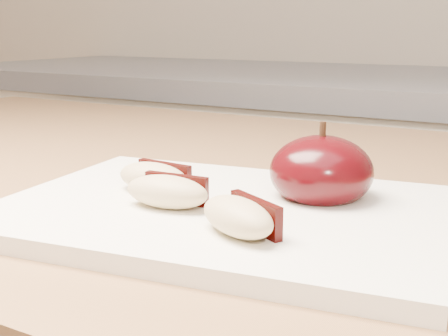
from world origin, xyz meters
The scene contains 5 objects.
cutting_board centered at (-0.08, 0.36, 0.91)m, with size 0.30×0.22×0.01m, color white.
apple_half centered at (-0.03, 0.41, 0.93)m, with size 0.09×0.09×0.06m.
apple_wedge_a centered at (-0.14, 0.36, 0.92)m, with size 0.06×0.03×0.02m.
apple_wedge_b centered at (-0.11, 0.34, 0.92)m, with size 0.06×0.03×0.02m.
apple_wedge_c centered at (-0.04, 0.31, 0.92)m, with size 0.07×0.05×0.02m.
Camera 1 is at (0.12, 0.01, 1.03)m, focal length 50.00 mm.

